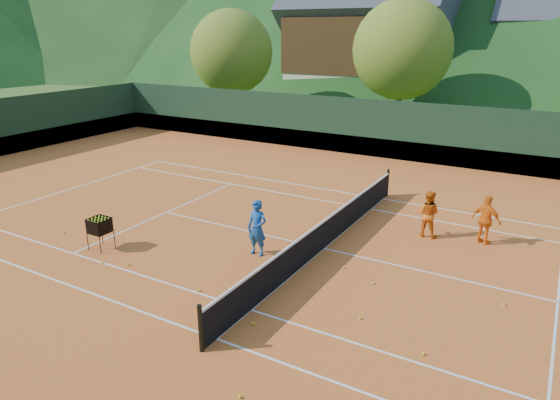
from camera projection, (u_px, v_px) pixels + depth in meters
The scene contains 26 objects.
ground at pixel (324, 249), 15.38m from camera, with size 400.00×400.00×0.00m, color #33551A.
clay_court at pixel (324, 249), 15.38m from camera, with size 40.00×24.00×0.02m, color #C4591F.
coach at pixel (257, 228), 14.69m from camera, with size 0.62×0.41×1.70m, color #174B95.
student_a at pixel (428, 214), 16.07m from camera, with size 0.75×0.58×1.54m, color orange.
student_b at pixel (486, 220), 15.49m from camera, with size 0.92×0.38×1.57m, color orange.
tennis_ball_0 at pixel (360, 318), 11.60m from camera, with size 0.07×0.07×0.07m, color yellow.
tennis_ball_2 at pixel (423, 354), 10.33m from camera, with size 0.07×0.07×0.07m, color yellow.
tennis_ball_4 at pixel (504, 304), 12.18m from camera, with size 0.07×0.07×0.07m, color yellow.
tennis_ball_6 at pixel (373, 283), 13.20m from camera, with size 0.07×0.07×0.07m, color yellow.
tennis_ball_8 at pixel (64, 233), 16.47m from camera, with size 0.07×0.07×0.07m, color yellow.
tennis_ball_9 at pixel (222, 295), 12.60m from camera, with size 0.07×0.07×0.07m, color yellow.
tennis_ball_11 at pixel (112, 217), 17.84m from camera, with size 0.07×0.07×0.07m, color yellow.
tennis_ball_13 at pixel (129, 265), 14.24m from camera, with size 0.07×0.07×0.07m, color yellow.
tennis_ball_15 at pixel (62, 231), 16.60m from camera, with size 0.07×0.07×0.07m, color yellow.
tennis_ball_16 at pixel (240, 397), 9.11m from camera, with size 0.07×0.07×0.07m, color yellow.
tennis_ball_17 at pixel (103, 262), 14.38m from camera, with size 0.07×0.07×0.07m, color yellow.
tennis_ball_18 at pixel (199, 290), 12.85m from camera, with size 0.07×0.07×0.07m, color yellow.
tennis_ball_19 at pixel (344, 268), 14.07m from camera, with size 0.07×0.07×0.07m, color yellow.
tennis_ball_22 at pixel (253, 324), 11.38m from camera, with size 0.07×0.07×0.07m, color yellow.
court_lines at pixel (324, 248), 15.37m from camera, with size 23.83×11.03×0.00m.
tennis_net at pixel (324, 233), 15.21m from camera, with size 0.10×12.07×1.10m.
perimeter_fence at pixel (325, 210), 14.97m from camera, with size 40.40×24.24×3.00m.
ball_hopper at pixel (99, 226), 15.11m from camera, with size 0.57×0.57×1.00m.
chalet_left at pixel (369, 39), 42.86m from camera, with size 13.80×9.93×12.92m.
tree_a at pixel (232, 52), 36.12m from camera, with size 6.00×6.00×7.88m.
tree_b at pixel (403, 50), 31.97m from camera, with size 6.40×6.40×8.40m.
Camera 1 is at (5.86, -12.85, 6.42)m, focal length 32.00 mm.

